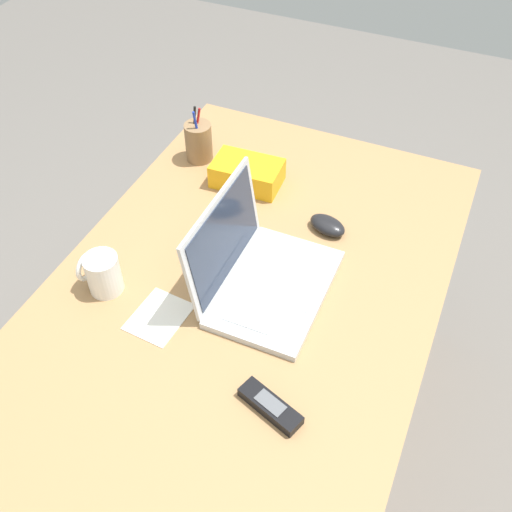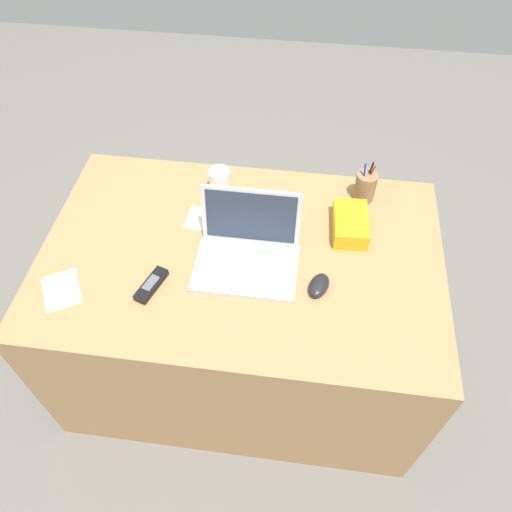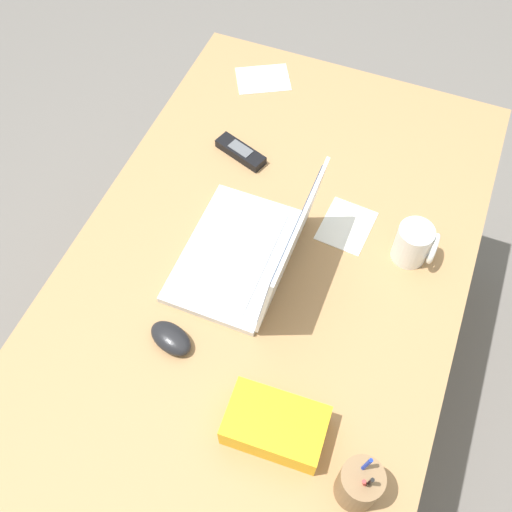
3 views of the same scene
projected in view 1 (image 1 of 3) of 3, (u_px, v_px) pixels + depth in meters
ground_plane at (246, 439)px, 1.98m from camera, size 6.00×6.00×0.00m
desk at (245, 376)px, 1.71m from camera, size 1.41×0.90×0.75m
laptop at (259, 272)px, 1.42m from camera, size 0.35×0.27×0.24m
computer_mouse at (327, 225)px, 1.57m from camera, size 0.09×0.12×0.04m
coffee_mug_white at (102, 273)px, 1.41m from camera, size 0.08×0.09×0.10m
cordless_phone at (270, 406)px, 1.21m from camera, size 0.09×0.15×0.03m
pen_holder at (199, 142)px, 1.76m from camera, size 0.08×0.08×0.17m
snack_bag at (247, 173)px, 1.70m from camera, size 0.13×0.20×0.07m
paper_note_near_laptop at (159, 317)px, 1.38m from camera, size 0.15×0.13×0.00m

